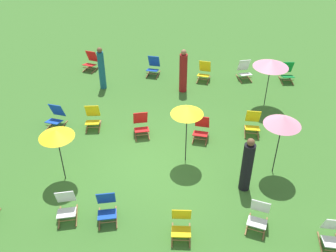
{
  "coord_description": "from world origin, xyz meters",
  "views": [
    {
      "loc": [
        1.18,
        -8.99,
        7.81
      ],
      "look_at": [
        0.0,
        1.2,
        0.5
      ],
      "focal_mm": 40.77,
      "sensor_mm": 36.0,
      "label": 1
    }
  ],
  "objects": [
    {
      "name": "ground_plane",
      "position": [
        0.0,
        0.0,
        0.0
      ],
      "size": [
        40.0,
        40.0,
        0.0
      ],
      "primitive_type": "plane",
      "color": "#386B28"
    },
    {
      "name": "deckchair_0",
      "position": [
        0.79,
        -2.73,
        0.37
      ],
      "size": [
        0.53,
        0.79,
        0.83
      ],
      "rotation": [
        0.0,
        0.0,
        0.08
      ],
      "color": "olive",
      "rests_on": "ground"
    },
    {
      "name": "deckchair_1",
      "position": [
        -2.24,
        -2.48,
        0.37
      ],
      "size": [
        0.67,
        0.86,
        0.83
      ],
      "rotation": [
        0.0,
        0.0,
        0.28
      ],
      "color": "olive",
      "rests_on": "ground"
    },
    {
      "name": "deckchair_2",
      "position": [
        4.44,
        -2.63,
        0.37
      ],
      "size": [
        0.5,
        0.77,
        0.83
      ],
      "rotation": [
        0.0,
        0.0,
        -0.03
      ],
      "color": "olive",
      "rests_on": "ground"
    },
    {
      "name": "deckchair_3",
      "position": [
        2.82,
        1.88,
        0.37
      ],
      "size": [
        0.5,
        0.77,
        0.83
      ],
      "rotation": [
        0.0,
        0.0,
        -0.02
      ],
      "color": "olive",
      "rests_on": "ground"
    },
    {
      "name": "deckchair_4",
      "position": [
        -2.68,
        1.58,
        0.37
      ],
      "size": [
        0.6,
        0.83,
        0.83
      ],
      "rotation": [
        0.0,
        0.0,
        0.17
      ],
      "color": "olive",
      "rests_on": "ground"
    },
    {
      "name": "deckchair_6",
      "position": [
        1.04,
        5.48,
        0.37
      ],
      "size": [
        0.58,
        0.82,
        0.83
      ],
      "rotation": [
        0.0,
        0.0,
        -0.14
      ],
      "color": "olive",
      "rests_on": "ground"
    },
    {
      "name": "deckchair_7",
      "position": [
        -3.98,
        5.89,
        0.37
      ],
      "size": [
        0.63,
        0.85,
        0.83
      ],
      "rotation": [
        0.0,
        0.0,
        -0.22
      ],
      "color": "olive",
      "rests_on": "ground"
    },
    {
      "name": "deckchair_8",
      "position": [
        2.73,
        5.78,
        0.37
      ],
      "size": [
        0.67,
        0.86,
        0.83
      ],
      "rotation": [
        0.0,
        0.0,
        0.29
      ],
      "color": "olive",
      "rests_on": "ground"
    },
    {
      "name": "deckchair_9",
      "position": [
        -3.98,
        1.49,
        0.37
      ],
      "size": [
        0.59,
        0.83,
        0.83
      ],
      "rotation": [
        0.0,
        0.0,
        -0.16
      ],
      "color": "olive",
      "rests_on": "ground"
    },
    {
      "name": "deckchair_10",
      "position": [
        -0.94,
        1.35,
        0.37
      ],
      "size": [
        0.67,
        0.86,
        0.83
      ],
      "rotation": [
        0.0,
        0.0,
        0.28
      ],
      "color": "olive",
      "rests_on": "ground"
    },
    {
      "name": "deckchair_11",
      "position": [
        -1.16,
        5.71,
        0.37
      ],
      "size": [
        0.55,
        0.8,
        0.83
      ],
      "rotation": [
        0.0,
        0.0,
        -0.1
      ],
      "color": "olive",
      "rests_on": "ground"
    },
    {
      "name": "deckchair_12",
      "position": [
        2.71,
        -2.23,
        0.37
      ],
      "size": [
        0.64,
        0.85,
        0.83
      ],
      "rotation": [
        0.0,
        0.0,
        -0.24
      ],
      "color": "olive",
      "rests_on": "ground"
    },
    {
      "name": "deckchair_13",
      "position": [
        -1.18,
        -2.41,
        0.37
      ],
      "size": [
        0.65,
        0.85,
        0.83
      ],
      "rotation": [
        0.0,
        0.0,
        0.25
      ],
      "color": "olive",
      "rests_on": "ground"
    },
    {
      "name": "deckchair_14",
      "position": [
        4.5,
        5.8,
        0.37
      ],
      "size": [
        0.56,
        0.81,
        0.83
      ],
      "rotation": [
        0.0,
        0.0,
        0.12
      ],
      "color": "olive",
      "rests_on": "ground"
    },
    {
      "name": "deckchair_15",
      "position": [
        1.1,
        1.36,
        0.37
      ],
      "size": [
        0.55,
        0.8,
        0.83
      ],
      "rotation": [
        0.0,
        0.0,
        -0.1
      ],
      "color": "olive",
      "rests_on": "ground"
    },
    {
      "name": "umbrella_0",
      "position": [
        3.41,
        3.67,
        1.77
      ],
      "size": [
        1.27,
        1.27,
        1.92
      ],
      "color": "black",
      "rests_on": "ground"
    },
    {
      "name": "umbrella_1",
      "position": [
        3.33,
        -0.09,
        1.87
      ],
      "size": [
        1.04,
        1.04,
        2.02
      ],
      "color": "black",
      "rests_on": "ground"
    },
    {
      "name": "umbrella_2",
      "position": [
        0.67,
        0.14,
        1.86
      ],
      "size": [
        0.96,
        0.96,
        2.01
      ],
      "color": "black",
      "rests_on": "ground"
    },
    {
      "name": "umbrella_3",
      "position": [
        -2.8,
        -1.09,
        1.64
      ],
      "size": [
        0.98,
        0.98,
        1.76
      ],
      "color": "black",
      "rests_on": "ground"
    },
    {
      "name": "person_0",
      "position": [
        0.23,
        4.43,
        0.85
      ],
      "size": [
        0.42,
        0.42,
        1.79
      ],
      "rotation": [
        0.0,
        0.0,
        2.72
      ],
      "color": "maroon",
      "rests_on": "ground"
    },
    {
      "name": "person_1",
      "position": [
        -3.03,
        4.3,
        0.86
      ],
      "size": [
        0.31,
        0.31,
        1.77
      ],
      "rotation": [
        0.0,
        0.0,
        1.81
      ],
      "color": "#195972",
      "rests_on": "ground"
    },
    {
      "name": "person_2",
      "position": [
        2.43,
        -0.89,
        0.83
      ],
      "size": [
        0.44,
        0.44,
        1.76
      ],
      "rotation": [
        0.0,
        0.0,
        0.94
      ],
      "color": "black",
      "rests_on": "ground"
    }
  ]
}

